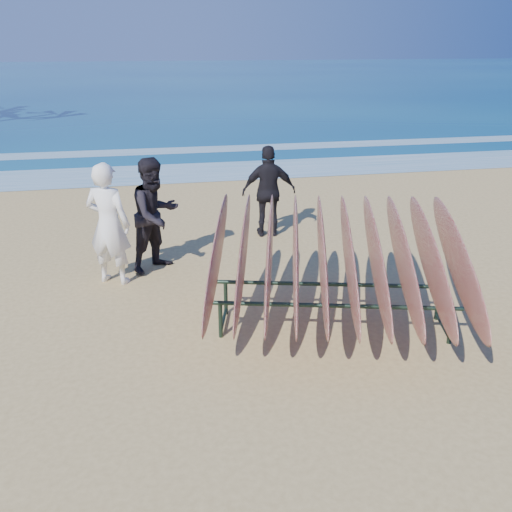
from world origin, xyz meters
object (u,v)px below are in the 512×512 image
(person_white, at_px, (109,224))
(person_dark_b, at_px, (269,192))
(surfboard_rack, at_px, (336,259))
(person_dark_a, at_px, (155,215))

(person_white, bearing_deg, person_dark_b, -123.91)
(person_white, relative_size, person_dark_b, 1.09)
(person_white, distance_m, person_dark_b, 3.40)
(surfboard_rack, bearing_deg, person_white, 158.51)
(person_dark_b, bearing_deg, person_dark_a, 34.78)
(surfboard_rack, height_order, person_dark_b, person_dark_b)
(person_white, bearing_deg, surfboard_rack, 170.14)
(surfboard_rack, xyz_separation_m, person_dark_b, (-0.03, 3.85, -0.12))
(person_dark_a, height_order, person_dark_b, person_dark_a)
(person_dark_a, bearing_deg, person_dark_b, -8.51)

